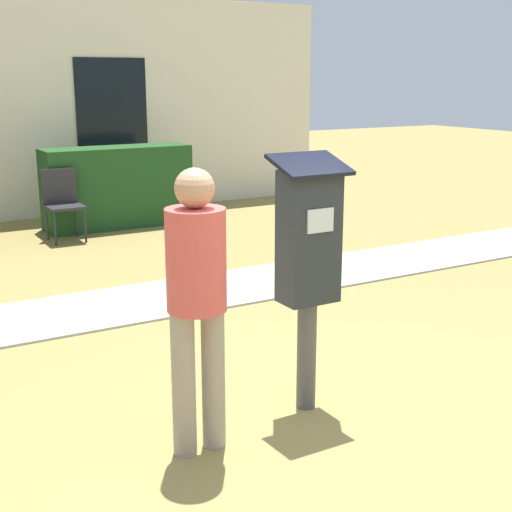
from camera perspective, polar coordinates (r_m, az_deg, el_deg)
name	(u,v)px	position (r m, az deg, el deg)	size (l,w,h in m)	color
ground_plane	(325,441)	(4.24, 5.57, -14.50)	(40.00, 40.00, 0.00)	olive
sidewalk	(138,302)	(6.66, -9.40, -3.67)	(12.00, 1.10, 0.02)	#A3A099
building_facade	(14,108)	(10.87, -18.82, 11.16)	(10.00, 0.26, 3.20)	beige
parking_meter	(308,250)	(4.27, 4.22, 0.45)	(0.44, 0.31, 1.59)	#4C4C4C
person_standing	(197,290)	(3.79, -4.77, -2.75)	(0.32, 0.32, 1.58)	gray
outdoor_chair_middle	(62,199)	(9.35, -15.23, 4.44)	(0.44, 0.44, 0.90)	#262628
hedge_row	(118,187)	(10.05, -11.01, 5.45)	(2.00, 0.60, 1.10)	#1E471E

